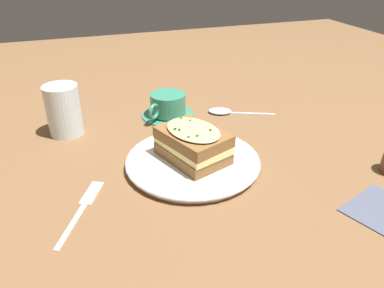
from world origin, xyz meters
name	(u,v)px	position (x,y,z in m)	size (l,w,h in m)	color
ground_plane	(202,164)	(0.00, 0.00, 0.00)	(2.40, 2.40, 0.00)	brown
dinner_plate	(192,160)	(0.00, -0.02, 0.01)	(0.27, 0.27, 0.02)	white
sandwich	(193,143)	(0.00, -0.02, 0.05)	(0.16, 0.14, 0.07)	brown
teacup_with_saucer	(166,106)	(-0.24, -0.01, 0.03)	(0.13, 0.13, 0.06)	#338466
water_glass	(64,110)	(-0.23, -0.25, 0.06)	(0.08, 0.08, 0.12)	silver
fork	(85,204)	(0.06, -0.23, 0.00)	(0.16, 0.09, 0.00)	silver
spoon	(224,111)	(-0.21, 0.14, 0.00)	(0.09, 0.17, 0.01)	silver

